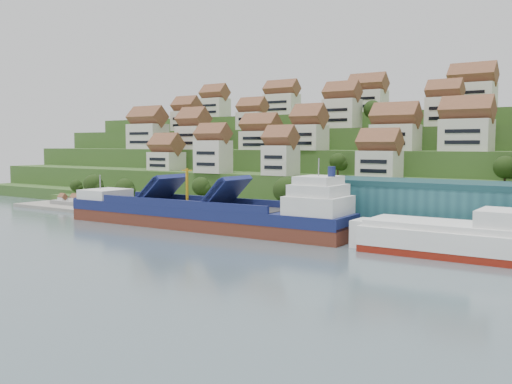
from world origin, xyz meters
The scene contains 11 objects.
ground centered at (0.00, 0.00, 0.00)m, with size 300.00×300.00×0.00m, color slate.
quay centered at (20.00, 15.00, 1.10)m, with size 180.00×14.00×2.20m, color gray.
pebble_beach centered at (-58.00, 12.00, 0.50)m, with size 45.00×20.00×1.00m, color gray.
hillside centered at (0.00, 103.55, 10.66)m, with size 260.00×128.00×31.00m.
hillside_village centered at (1.38, 62.56, 25.31)m, with size 154.56×63.03×28.33m.
hillside_trees centered at (-7.65, 42.31, 15.61)m, with size 137.95×62.49×30.84m.
warehouse centered at (52.00, 17.00, 7.20)m, with size 60.00×15.00×10.00m, color #23575F.
flagpole centered at (18.11, 10.00, 6.88)m, with size 1.28×0.16×8.00m.
beach_huts centered at (-60.00, 10.75, 2.10)m, with size 14.40×3.70×2.20m.
cargo_ship centered at (1.17, 0.39, 3.22)m, with size 76.31×14.22×16.82m.
second_ship centered at (58.91, 0.99, 2.88)m, with size 33.12×12.87×9.53m.
Camera 1 is at (86.42, -101.82, 19.93)m, focal length 40.00 mm.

